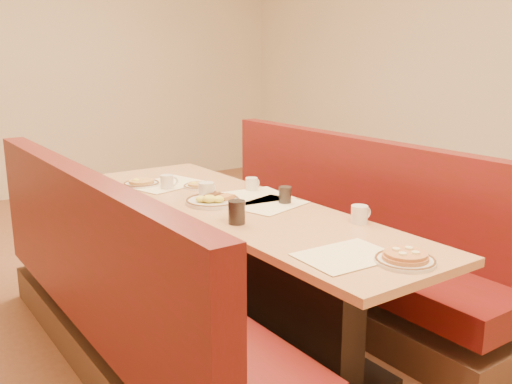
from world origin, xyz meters
TOP-DOWN VIEW (x-y plane):
  - ground at (0.00, 0.00)m, footprint 8.00×8.00m
  - diner_table at (0.00, 0.00)m, footprint 0.70×2.50m
  - booth_left at (-0.73, 0.00)m, footprint 0.55×2.50m
  - booth_right at (0.73, 0.00)m, footprint 0.55×2.50m
  - placemat_near_left at (-0.10, -0.91)m, footprint 0.40×0.31m
  - placemat_near_right at (0.12, -0.08)m, footprint 0.44×0.37m
  - placemat_far_left at (-0.12, 0.71)m, footprint 0.51×0.43m
  - placemat_far_right at (0.12, 0.13)m, footprint 0.49×0.39m
  - pancake_plate at (0.04, -1.10)m, footprint 0.25×0.25m
  - eggs_plate at (-0.12, 0.13)m, footprint 0.31×0.31m
  - extra_plate_mid at (0.01, 0.52)m, footprint 0.19×0.19m
  - extra_plate_far at (-0.26, 0.77)m, footprint 0.23×0.23m
  - coffee_mug_a at (0.28, -0.60)m, footprint 0.12×0.08m
  - coffee_mug_b at (-0.09, 0.25)m, footprint 0.12×0.09m
  - coffee_mug_c at (0.24, 0.26)m, footprint 0.10×0.07m
  - coffee_mug_d at (-0.16, 0.60)m, footprint 0.11×0.08m
  - soda_tumbler_near at (-0.22, -0.26)m, footprint 0.08×0.08m
  - soda_tumbler_mid at (0.21, -0.10)m, footprint 0.07×0.07m

SIDE VIEW (x-z plane):
  - ground at x=0.00m, z-range 0.00..0.00m
  - booth_left at x=-0.73m, z-range -0.16..0.89m
  - booth_right at x=0.73m, z-range -0.16..0.89m
  - diner_table at x=0.00m, z-range 0.00..0.75m
  - placemat_near_left at x=-0.10m, z-range 0.75..0.76m
  - placemat_near_right at x=0.12m, z-range 0.75..0.76m
  - placemat_far_left at x=-0.12m, z-range 0.75..0.76m
  - placemat_far_right at x=0.12m, z-range 0.75..0.76m
  - extra_plate_mid at x=0.01m, z-range 0.74..0.78m
  - extra_plate_far at x=-0.26m, z-range 0.74..0.79m
  - eggs_plate at x=-0.12m, z-range 0.74..0.80m
  - pancake_plate at x=0.04m, z-range 0.74..0.80m
  - coffee_mug_c at x=0.24m, z-range 0.75..0.83m
  - coffee_mug_d at x=-0.16m, z-range 0.75..0.84m
  - coffee_mug_a at x=0.28m, z-range 0.75..0.84m
  - soda_tumbler_mid at x=0.21m, z-range 0.75..0.85m
  - coffee_mug_b at x=-0.09m, z-range 0.75..0.85m
  - soda_tumbler_near at x=-0.22m, z-range 0.75..0.87m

